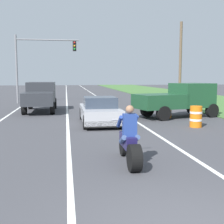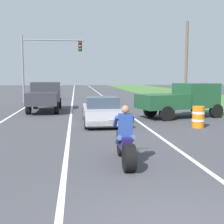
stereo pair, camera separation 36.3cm
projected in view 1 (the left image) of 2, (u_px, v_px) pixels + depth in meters
name	position (u px, v px, depth m)	size (l,w,h in m)	color
lane_stripe_left_solid	(20.00, 107.00, 23.18)	(0.14, 120.00, 0.01)	white
lane_stripe_right_solid	(112.00, 106.00, 24.27)	(0.14, 120.00, 0.01)	white
lane_stripe_centre_dashed	(67.00, 107.00, 23.73)	(0.14, 120.00, 0.01)	white
motorcycle_with_rider	(130.00, 143.00, 8.04)	(0.70, 2.21, 1.62)	black
sports_car_silver	(100.00, 111.00, 15.09)	(1.84, 4.30, 1.37)	#B7B7BC
pickup_truck_left_lane_dark_grey	(40.00, 95.00, 20.29)	(2.02, 4.80, 1.98)	#2D3035
pickup_truck_right_shoulder_dark_green	(179.00, 98.00, 17.48)	(5.14, 3.14, 1.98)	#1E4C2D
traffic_light_mast_near	(37.00, 57.00, 26.48)	(5.58, 0.34, 6.00)	gray
utility_pole_roadside	(180.00, 63.00, 26.89)	(0.24, 0.24, 7.21)	brown
construction_barrel_nearest	(196.00, 117.00, 14.07)	(0.58, 0.58, 1.00)	orange
construction_barrel_mid	(167.00, 109.00, 17.39)	(0.58, 0.58, 1.00)	orange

